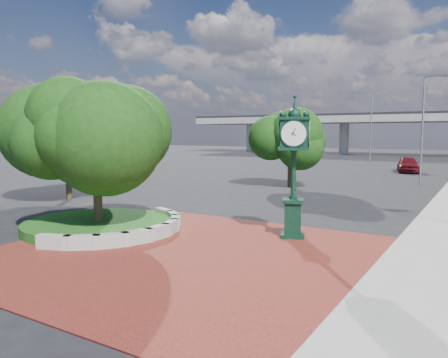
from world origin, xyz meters
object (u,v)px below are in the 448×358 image
post_clock (294,162)px  street_lamp_far (373,123)px  parked_car (408,164)px  street_lamp_near (425,122)px

post_clock → street_lamp_far: bearing=98.9°
post_clock → street_lamp_far: 41.98m
parked_car → post_clock: bearing=-101.4°
street_lamp_near → street_lamp_far: street_lamp_far is taller
parked_car → street_lamp_near: (2.79, -11.21, 4.09)m
post_clock → street_lamp_near: street_lamp_near is taller
post_clock → parked_car: size_ratio=1.12×
post_clock → street_lamp_near: bearing=84.6°
street_lamp_near → street_lamp_far: (-8.46, 20.15, 0.37)m
parked_car → street_lamp_near: 12.25m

